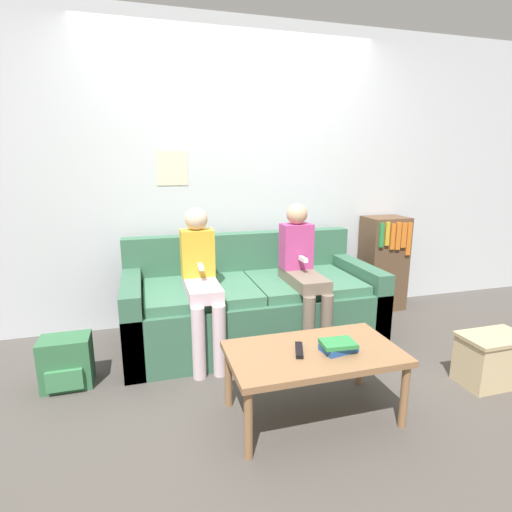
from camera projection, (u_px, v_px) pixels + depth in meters
The scene contains 11 objects.
ground_plane at pixel (273, 371), 2.80m from camera, with size 10.00×10.00×0.00m, color #4C4742.
wall_back at pixel (235, 177), 3.54m from camera, with size 8.00×0.06×2.60m.
couch at pixel (251, 305), 3.26m from camera, with size 1.99×0.90×0.83m.
coffee_table at pixel (314, 358), 2.23m from camera, with size 0.96×0.54×0.41m.
person_left at pixel (201, 277), 2.87m from camera, with size 0.24×0.60×1.10m.
person_right at pixel (303, 269), 3.08m from camera, with size 0.24×0.60×1.11m.
tv_remote at pixel (299, 350), 2.19m from camera, with size 0.10×0.17×0.02m.
book_stack at pixel (338, 346), 2.20m from camera, with size 0.21×0.16×0.06m.
bookshelf at pixel (383, 263), 3.92m from camera, with size 0.39×0.33×0.91m.
storage_box at pixel (492, 359), 2.61m from camera, with size 0.43×0.27×0.34m.
backpack at pixel (67, 362), 2.58m from camera, with size 0.31×0.24×0.33m.
Camera 1 is at (-0.81, -2.41, 1.43)m, focal length 28.00 mm.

